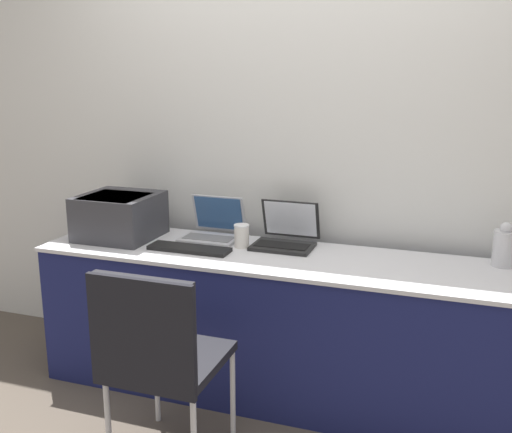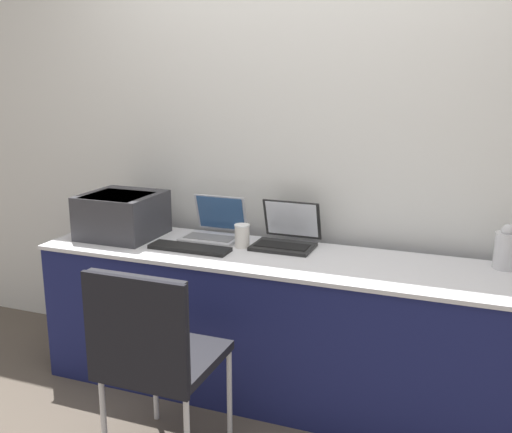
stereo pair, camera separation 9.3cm
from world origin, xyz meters
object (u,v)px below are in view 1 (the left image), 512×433
(laptop_right, at_px, (286,236))
(external_keyboard, at_px, (189,249))
(printer, at_px, (119,214))
(laptop_left, at_px, (213,229))
(metal_pitcher, at_px, (505,247))
(chair, at_px, (157,348))
(coffee_cup, at_px, (242,236))

(laptop_right, distance_m, external_keyboard, 0.50)
(external_keyboard, bearing_deg, printer, 167.94)
(laptop_left, relative_size, laptop_right, 0.97)
(metal_pitcher, xyz_separation_m, chair, (-1.30, -0.96, -0.28))
(chair, bearing_deg, metal_pitcher, 36.48)
(laptop_left, bearing_deg, laptop_right, -0.11)
(external_keyboard, xyz_separation_m, coffee_cup, (0.23, 0.15, 0.05))
(coffee_cup, bearing_deg, metal_pitcher, 5.54)
(laptop_left, relative_size, chair, 0.34)
(coffee_cup, bearing_deg, external_keyboard, -147.53)
(metal_pitcher, height_order, chair, metal_pitcher)
(coffee_cup, xyz_separation_m, metal_pitcher, (1.25, 0.12, 0.03))
(chair, bearing_deg, laptop_right, 75.26)
(printer, height_order, laptop_right, printer)
(coffee_cup, bearing_deg, laptop_right, 27.01)
(laptop_right, relative_size, coffee_cup, 2.58)
(external_keyboard, height_order, chair, chair)
(external_keyboard, bearing_deg, chair, -75.09)
(external_keyboard, height_order, metal_pitcher, metal_pitcher)
(external_keyboard, bearing_deg, laptop_right, 29.97)
(printer, relative_size, coffee_cup, 3.28)
(laptop_right, distance_m, metal_pitcher, 1.05)
(external_keyboard, relative_size, coffee_cup, 3.53)
(printer, distance_m, laptop_left, 0.51)
(metal_pitcher, bearing_deg, laptop_left, -179.34)
(laptop_left, bearing_deg, coffee_cup, -27.07)
(external_keyboard, relative_size, chair, 0.48)
(laptop_left, distance_m, chair, 0.98)
(metal_pitcher, bearing_deg, chair, -143.52)
(laptop_right, bearing_deg, external_keyboard, -150.03)
(laptop_right, relative_size, external_keyboard, 0.73)
(laptop_left, distance_m, external_keyboard, 0.25)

